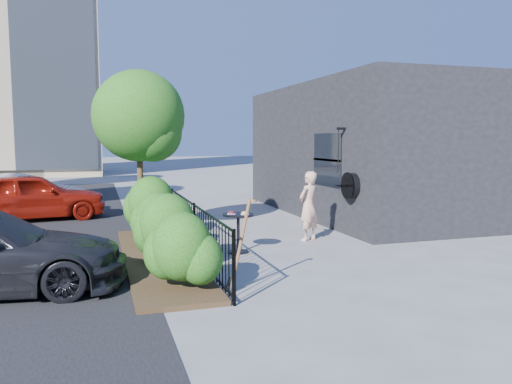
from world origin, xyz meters
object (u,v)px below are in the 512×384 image
object	(u,v)px
shovel	(239,250)
car_red	(32,197)
cafe_table	(238,226)
woman	(309,206)
car_silver	(21,195)
patio_tree	(142,122)

from	to	relation	value
shovel	car_red	distance (m)	9.26
cafe_table	shovel	xyz separation A→B (m)	(-0.71, -2.57, 0.08)
shovel	woman	bearing A→B (deg)	51.78
car_silver	patio_tree	bearing A→B (deg)	-139.16
patio_tree	shovel	world-z (taller)	patio_tree
patio_tree	car_silver	bearing A→B (deg)	127.30
patio_tree	car_silver	world-z (taller)	patio_tree
woman	shovel	bearing A→B (deg)	22.61
car_red	shovel	bearing A→B (deg)	-163.17
woman	car_silver	distance (m)	9.28
car_red	car_silver	size ratio (longest dim) A/B	1.05
car_red	cafe_table	bearing A→B (deg)	-149.81
patio_tree	woman	world-z (taller)	patio_tree
patio_tree	car_silver	size ratio (longest dim) A/B	1.01
car_silver	car_red	bearing A→B (deg)	-154.27
car_red	car_silver	xyz separation A→B (m)	(-0.44, 1.08, -0.05)
cafe_table	shovel	bearing A→B (deg)	-105.41
cafe_table	woman	size ratio (longest dim) A/B	0.54
woman	car_silver	bearing A→B (deg)	-70.98
woman	car_silver	xyz separation A→B (m)	(-6.91, 6.18, -0.16)
shovel	car_red	bearing A→B (deg)	114.68
car_silver	cafe_table	bearing A→B (deg)	-140.56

